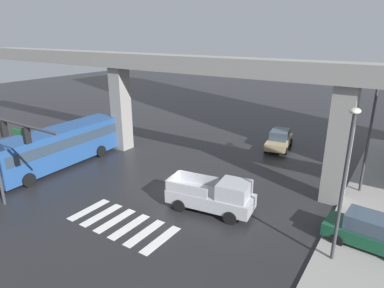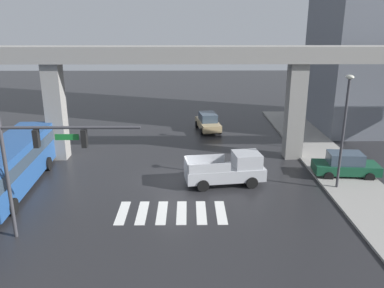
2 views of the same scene
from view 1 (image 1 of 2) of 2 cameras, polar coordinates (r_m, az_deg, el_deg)
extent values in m
plane|color=#232326|center=(22.29, -3.43, -8.24)|extent=(120.00, 120.00, 0.00)
cube|color=silver|center=(21.12, -17.31, -10.74)|extent=(0.55, 2.80, 0.01)
cube|color=silver|center=(20.36, -15.29, -11.70)|extent=(0.55, 2.80, 0.01)
cube|color=silver|center=(19.64, -13.10, -12.72)|extent=(0.55, 2.80, 0.01)
cube|color=silver|center=(18.95, -10.73, -13.80)|extent=(0.55, 2.80, 0.01)
cube|color=silver|center=(18.30, -8.16, -14.93)|extent=(0.55, 2.80, 0.01)
cube|color=silver|center=(17.69, -5.38, -16.10)|extent=(0.55, 2.80, 0.01)
cube|color=gray|center=(23.84, 3.09, 13.37)|extent=(53.71, 1.88, 1.20)
cube|color=gray|center=(30.10, -12.13, 5.90)|extent=(1.30, 1.30, 7.29)
cube|color=gray|center=(21.63, 23.98, -0.29)|extent=(1.30, 1.30, 7.29)
cube|color=gray|center=(20.41, 28.31, -13.14)|extent=(4.00, 36.00, 0.15)
cube|color=#A8AAAF|center=(19.83, 3.15, -9.31)|extent=(5.31, 2.58, 0.80)
cube|color=#A8AAAF|center=(19.00, 7.27, -7.88)|extent=(1.92, 1.97, 0.90)
cube|color=#3F5160|center=(18.88, 8.62, -8.13)|extent=(0.33, 1.67, 0.77)
cube|color=#A8AAAF|center=(20.65, 1.17, -5.94)|extent=(2.64, 0.46, 0.60)
cube|color=#A8AAAF|center=(19.23, -1.02, -7.89)|extent=(2.64, 0.46, 0.60)
cube|color=#A8AAAF|center=(20.50, -3.31, -6.16)|extent=(0.34, 1.75, 0.60)
cylinder|color=black|center=(20.31, 8.31, -10.06)|extent=(0.79, 0.38, 0.76)
cylinder|color=black|center=(18.81, 6.59, -12.49)|extent=(0.79, 0.38, 0.76)
cylinder|color=black|center=(21.32, 0.12, -8.39)|extent=(0.79, 0.38, 0.76)
cylinder|color=black|center=(19.89, -2.17, -10.51)|extent=(0.79, 0.38, 0.76)
cube|color=#234C8C|center=(28.01, -21.76, -0.25)|extent=(3.08, 10.92, 2.70)
cube|color=#2D3D4C|center=(27.87, -21.87, 0.67)|extent=(3.09, 10.38, 0.76)
cylinder|color=black|center=(25.46, -26.35, -5.54)|extent=(0.40, 0.98, 0.96)
cylinder|color=black|center=(27.45, -29.21, -4.31)|extent=(0.40, 0.98, 0.96)
cylinder|color=black|center=(29.29, -15.49, -1.18)|extent=(0.40, 0.98, 0.96)
cylinder|color=black|center=(31.03, -18.66, -0.38)|extent=(0.40, 0.98, 0.96)
cube|color=tan|center=(31.10, 14.74, 0.35)|extent=(2.42, 4.52, 0.64)
cube|color=#384756|center=(30.98, 14.88, 1.63)|extent=(1.83, 2.44, 0.76)
cylinder|color=black|center=(29.82, 15.85, -1.18)|extent=(0.34, 0.67, 0.64)
cylinder|color=black|center=(30.09, 12.62, -0.73)|extent=(0.34, 0.67, 0.64)
cylinder|color=black|center=(32.33, 16.62, 0.28)|extent=(0.34, 0.67, 0.64)
cylinder|color=black|center=(32.58, 13.64, 0.68)|extent=(0.34, 0.67, 0.64)
cube|color=#14472D|center=(18.88, 28.47, -13.83)|extent=(4.42, 2.08, 0.64)
cube|color=#384756|center=(18.55, 28.50, -11.91)|extent=(2.34, 1.66, 0.76)
cylinder|color=black|center=(19.93, 24.97, -12.56)|extent=(0.66, 0.29, 0.64)
cylinder|color=black|center=(18.47, 23.64, -14.97)|extent=(0.66, 0.29, 0.64)
cylinder|color=#38383D|center=(19.23, -27.70, 3.05)|extent=(6.40, 0.14, 0.14)
cube|color=black|center=(20.75, -29.67, 2.25)|extent=(0.24, 0.32, 0.84)
sphere|color=red|center=(20.68, -29.78, 2.94)|extent=(0.17, 0.17, 0.17)
cube|color=black|center=(18.85, -26.56, 1.29)|extent=(0.24, 0.32, 0.84)
sphere|color=red|center=(18.78, -26.68, 2.05)|extent=(0.17, 0.17, 0.17)
cube|color=#19722D|center=(19.51, -27.78, 1.85)|extent=(1.10, 0.04, 0.28)
cylinder|color=#38383D|center=(15.79, 24.43, -7.72)|extent=(0.16, 0.16, 7.00)
ellipsoid|color=beige|center=(14.67, 26.30, 5.12)|extent=(0.44, 0.70, 0.24)
cylinder|color=#38383D|center=(23.61, 28.04, 0.24)|extent=(0.16, 0.16, 7.00)
ellipsoid|color=beige|center=(22.87, 29.41, 8.88)|extent=(0.44, 0.70, 0.24)
camera|label=2|loc=(14.02, -93.67, -0.33)|focal=36.54mm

